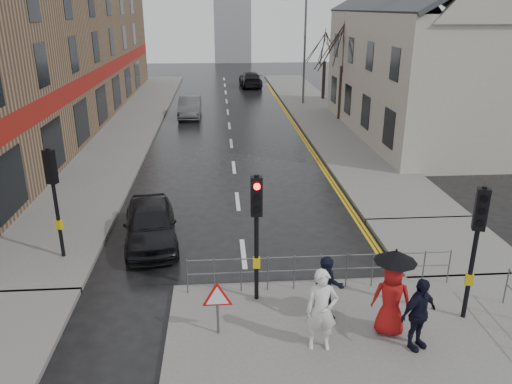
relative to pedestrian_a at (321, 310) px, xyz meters
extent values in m
plane|color=black|center=(-1.46, 1.89, -1.10)|extent=(120.00, 120.00, 0.00)
cube|color=#605E5B|center=(-7.96, 24.89, -1.03)|extent=(4.00, 44.00, 0.14)
cube|color=#605E5B|center=(5.04, 26.89, -1.03)|extent=(4.00, 40.00, 0.14)
cube|color=#605E5B|center=(5.04, 4.89, -1.03)|extent=(4.00, 4.20, 0.14)
cube|color=#80624A|center=(-13.46, 23.89, 3.90)|extent=(8.00, 42.00, 10.00)
cube|color=#BAB2A2|center=(10.54, 19.89, 2.40)|extent=(9.00, 16.00, 7.00)
cylinder|color=black|center=(-1.26, 2.09, 0.74)|extent=(0.11, 0.11, 3.40)
cube|color=black|center=(-1.26, 2.09, 1.89)|extent=(0.28, 0.22, 1.00)
cylinder|color=#FF0C07|center=(-1.26, 1.95, 2.19)|extent=(0.16, 0.04, 0.16)
cylinder|color=black|center=(-1.26, 1.95, 1.89)|extent=(0.16, 0.04, 0.16)
cylinder|color=black|center=(-1.26, 1.95, 1.59)|extent=(0.16, 0.04, 0.16)
cube|color=gold|center=(-1.26, 2.09, 0.09)|extent=(0.18, 0.14, 0.28)
cylinder|color=black|center=(3.74, 0.89, 0.74)|extent=(0.11, 0.11, 3.40)
cube|color=black|center=(3.74, 0.89, 1.89)|extent=(0.34, 0.30, 1.00)
cylinder|color=black|center=(3.70, 0.76, 2.19)|extent=(0.16, 0.09, 0.16)
cylinder|color=black|center=(3.70, 0.76, 1.89)|extent=(0.16, 0.09, 0.16)
cylinder|color=black|center=(3.70, 0.76, 1.59)|extent=(0.16, 0.09, 0.16)
cube|color=gold|center=(3.74, 0.89, 0.09)|extent=(0.22, 0.19, 0.28)
cylinder|color=black|center=(-6.96, 4.89, 0.74)|extent=(0.11, 0.11, 3.40)
cube|color=black|center=(-6.96, 4.89, 1.89)|extent=(0.34, 0.30, 1.00)
cylinder|color=black|center=(-6.91, 5.03, 2.19)|extent=(0.16, 0.09, 0.16)
cylinder|color=black|center=(-6.91, 5.03, 1.89)|extent=(0.16, 0.09, 0.16)
cylinder|color=black|center=(-6.91, 5.03, 1.59)|extent=(0.16, 0.09, 0.16)
cube|color=gold|center=(-6.96, 4.89, 0.09)|extent=(0.22, 0.19, 0.28)
cylinder|color=#595B5E|center=(-3.06, 2.49, -0.46)|extent=(0.04, 0.04, 1.00)
cylinder|color=#595B5E|center=(4.04, 2.49, -0.46)|extent=(0.04, 0.04, 1.00)
cylinder|color=#595B5E|center=(0.49, 2.49, -0.01)|extent=(7.10, 0.04, 0.04)
cylinder|color=#595B5E|center=(0.49, 2.49, -0.41)|extent=(7.10, 0.04, 0.04)
cylinder|color=#595B5E|center=(5.04, 1.39, -0.46)|extent=(0.04, 0.04, 1.00)
cylinder|color=#595B5E|center=(-2.26, 0.69, -0.54)|extent=(0.06, 0.06, 0.85)
cylinder|color=red|center=(-2.26, 0.69, -0.01)|extent=(0.80, 0.03, 0.80)
cylinder|color=white|center=(-2.26, 0.67, -0.01)|extent=(0.60, 0.03, 0.60)
cylinder|color=#595B5E|center=(4.54, 29.89, 3.04)|extent=(0.16, 0.16, 8.00)
cylinder|color=#2F211A|center=(6.04, 23.89, 0.79)|extent=(0.26, 0.26, 3.50)
cylinder|color=#2F211A|center=(6.54, 31.89, 0.54)|extent=(0.26, 0.26, 3.00)
imported|color=silver|center=(0.00, 0.00, 0.00)|extent=(0.74, 0.52, 1.92)
imported|color=black|center=(0.36, 1.07, -0.14)|extent=(0.81, 0.64, 1.65)
imported|color=#A81413|center=(1.70, 0.44, -0.07)|extent=(0.99, 0.78, 1.79)
cylinder|color=black|center=(1.70, 0.44, 0.03)|extent=(0.02, 0.02, 1.99)
cone|color=black|center=(1.70, 0.44, 1.03)|extent=(0.96, 0.96, 0.28)
imported|color=black|center=(2.12, -0.14, -0.10)|extent=(1.09, 0.82, 1.71)
imported|color=black|center=(-4.42, 5.89, -0.41)|extent=(2.19, 4.26, 1.39)
imported|color=#46484B|center=(-4.13, 25.84, -0.40)|extent=(1.49, 4.24, 1.40)
imported|color=black|center=(1.02, 39.69, -0.39)|extent=(2.12, 4.95, 1.42)
camera|label=1|loc=(-2.11, -9.10, 6.18)|focal=35.00mm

